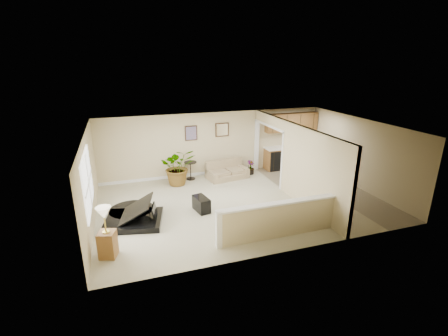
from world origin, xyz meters
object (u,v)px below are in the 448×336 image
object	(u,v)px
loveseat	(227,169)
palm_plant	(178,167)
lamp_stand	(107,236)
piano	(131,201)
piano_bench	(201,204)
accent_table	(190,168)
small_plant	(250,168)

from	to	relation	value
loveseat	palm_plant	size ratio (longest dim) A/B	1.20
loveseat	lamp_stand	world-z (taller)	lamp_stand
loveseat	lamp_stand	bearing A→B (deg)	-144.69
piano	loveseat	size ratio (longest dim) A/B	1.24
piano_bench	loveseat	xyz separation A→B (m)	(1.70, 2.56, 0.11)
piano	palm_plant	size ratio (longest dim) A/B	1.50
piano	loveseat	bearing A→B (deg)	46.66
accent_table	palm_plant	distance (m)	0.71
accent_table	lamp_stand	world-z (taller)	lamp_stand
piano	small_plant	bearing A→B (deg)	41.48
piano	lamp_stand	xyz separation A→B (m)	(-0.63, -1.66, -0.08)
piano	palm_plant	distance (m)	3.06
piano_bench	accent_table	size ratio (longest dim) A/B	0.95
piano	lamp_stand	world-z (taller)	piano
piano	piano_bench	xyz separation A→B (m)	(2.07, 0.01, -0.40)
loveseat	lamp_stand	distance (m)	6.10
small_plant	piano	bearing A→B (deg)	-150.94
accent_table	loveseat	bearing A→B (deg)	-11.16
piano_bench	lamp_stand	bearing A→B (deg)	-148.31
accent_table	lamp_stand	size ratio (longest dim) A/B	0.55
piano_bench	palm_plant	bearing A→B (deg)	95.54
palm_plant	small_plant	bearing A→B (deg)	4.26
piano	lamp_stand	bearing A→B (deg)	-98.43
small_plant	lamp_stand	distance (m)	6.97
piano_bench	accent_table	xyz separation A→B (m)	(0.31, 2.83, 0.23)
accent_table	lamp_stand	xyz separation A→B (m)	(-3.01, -4.50, 0.09)
loveseat	small_plant	distance (m)	1.06
piano	lamp_stand	distance (m)	1.78
accent_table	palm_plant	bearing A→B (deg)	-144.71
loveseat	piano	bearing A→B (deg)	-154.30
accent_table	palm_plant	xyz separation A→B (m)	(-0.54, -0.39, 0.23)
loveseat	palm_plant	distance (m)	1.97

